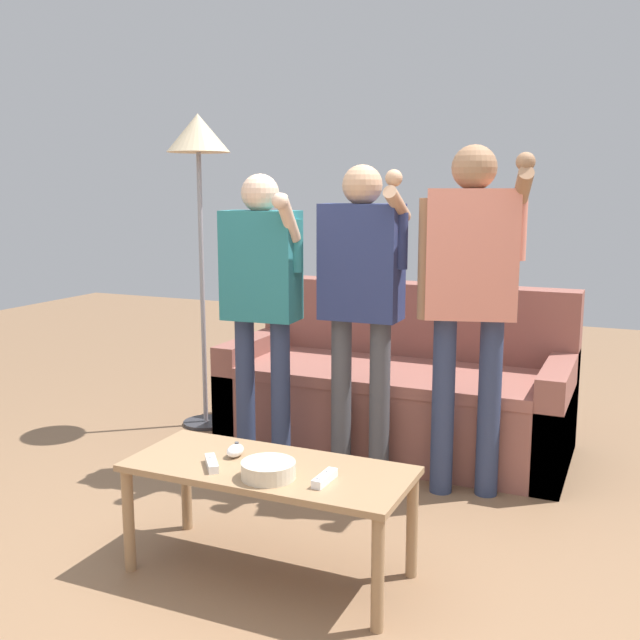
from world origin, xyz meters
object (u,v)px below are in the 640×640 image
Objects in this scene: couch at (398,392)px; player_center at (361,285)px; game_remote_nunchuk at (235,450)px; player_right at (471,280)px; coffee_table at (269,480)px; player_left at (261,288)px; floor_lamp at (199,154)px; game_remote_wand_far at (212,463)px; game_remote_wand_near at (325,478)px; snack_bowl at (268,470)px.

couch is 1.21× the size of player_center.
game_remote_nunchuk is 1.34m from player_right.
coffee_table is 0.70× the size of player_left.
game_remote_wand_far is at bearing -56.64° from floor_lamp.
player_right reaches higher than couch.
game_remote_wand_near is at bearing -81.04° from couch.
couch is 1.05m from player_left.
floor_lamp reaches higher than player_left.
player_center is at bearing 10.67° from player_left.
game_remote_wand_far is (-0.18, -0.10, 0.07)m from coffee_table.
player_left reaches higher than snack_bowl.
game_remote_nunchuk is 0.60× the size of game_remote_wand_near.
snack_bowl reaches higher than coffee_table.
coffee_table is 1.34m from player_right.
game_remote_wand_far reaches higher than coffee_table.
player_right is at bearing 64.34° from coffee_table.
game_remote_nunchuk reaches higher than game_remote_wand_near.
coffee_table is 0.27m from game_remote_wand_near.
snack_bowl is 1.33× the size of game_remote_wand_near.
player_center is at bearing 91.41° from coffee_table.
floor_lamp is 2.22m from game_remote_wand_far.
couch is 1.81m from floor_lamp.
couch is at bearing 51.17° from player_left.
game_remote_nunchuk reaches higher than coffee_table.
coffee_table is at bearing -89.80° from couch.
player_center reaches higher than coffee_table.
snack_bowl reaches higher than game_remote_wand_far.
game_remote_wand_near is (1.46, -1.52, -1.21)m from floor_lamp.
game_remote_nunchuk is 0.06× the size of player_left.
game_remote_wand_near is at bearing -102.65° from player_right.
player_left reaches higher than game_remote_nunchuk.
coffee_table is at bearing 166.46° from game_remote_wand_near.
snack_bowl is 1.36m from player_right.
couch is 13.80× the size of game_remote_wand_far.
game_remote_wand_near and game_remote_wand_far have the same top height.
player_center is at bearing 94.03° from snack_bowl.
floor_lamp is 1.20× the size of player_center.
coffee_table is 12.14× the size of game_remote_nunchuk.
coffee_table is 0.22m from game_remote_wand_far.
coffee_table is 0.65× the size of player_right.
game_remote_wand_near reaches higher than coffee_table.
game_remote_wand_near is (0.28, -1.10, -0.54)m from player_center.
couch reaches higher than game_remote_wand_near.
coffee_table is at bearing -88.59° from player_center.
game_remote_wand_far is (-0.18, -1.69, 0.14)m from couch.
player_right is at bearing 5.97° from player_left.
player_center reaches higher than game_remote_wand_far.
player_center is 10.63× the size of game_remote_wand_near.
couch is 1.57m from game_remote_nunchuk.
game_remote_wand_near is 1.07× the size of game_remote_wand_far.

